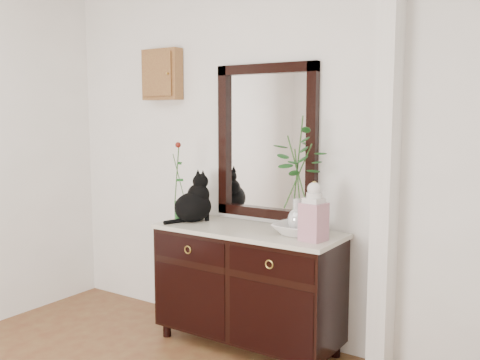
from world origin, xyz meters
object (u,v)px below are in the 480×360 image
Objects in this scene: sideboard at (248,281)px; lotus_bowl at (297,229)px; cat at (193,197)px; ginger_jar at (314,211)px.

lotus_bowl is (0.37, 0.02, 0.41)m from sideboard.
cat is 0.86m from lotus_bowl.
sideboard is at bearing -176.60° from lotus_bowl.
cat is at bearing -178.92° from sideboard.
cat is at bearing 176.72° from ginger_jar.
sideboard is 0.55m from lotus_bowl.
lotus_bowl reaches higher than sideboard.
sideboard is at bearing 172.82° from ginger_jar.
ginger_jar is (0.53, -0.07, 0.57)m from sideboard.
cat reaches higher than sideboard.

